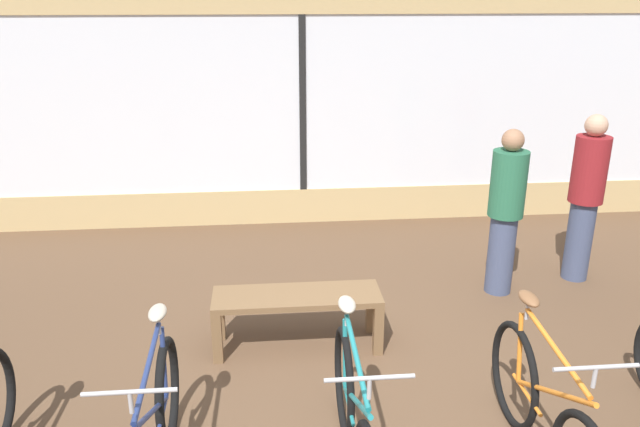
% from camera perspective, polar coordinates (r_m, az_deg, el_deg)
% --- Properties ---
extents(shop_back_wall, '(12.00, 0.08, 3.20)m').
position_cam_1_polar(shop_back_wall, '(7.78, -1.62, 10.66)').
color(shop_back_wall, tan).
rests_on(shop_back_wall, ground_plane).
extents(bicycle_center, '(0.46, 1.74, 1.05)m').
position_cam_1_polar(bicycle_center, '(3.97, 3.20, -18.69)').
color(bicycle_center, black).
rests_on(bicycle_center, ground_plane).
extents(bicycle_right, '(0.46, 1.72, 1.05)m').
position_cam_1_polar(bicycle_right, '(4.27, 19.81, -16.94)').
color(bicycle_right, black).
rests_on(bicycle_right, ground_plane).
extents(display_bench, '(1.40, 0.44, 0.49)m').
position_cam_1_polar(display_bench, '(5.26, -2.11, -8.25)').
color(display_bench, brown).
rests_on(display_bench, ground_plane).
extents(customer_near_rack, '(0.48, 0.48, 1.74)m').
position_cam_1_polar(customer_near_rack, '(6.85, 23.13, 1.57)').
color(customer_near_rack, '#424C6B').
rests_on(customer_near_rack, ground_plane).
extents(customer_by_window, '(0.46, 0.46, 1.66)m').
position_cam_1_polar(customer_by_window, '(6.28, 16.61, 0.35)').
color(customer_by_window, '#424C6B').
rests_on(customer_by_window, ground_plane).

